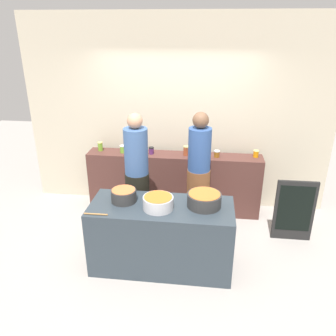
{
  "coord_description": "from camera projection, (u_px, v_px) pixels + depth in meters",
  "views": [
    {
      "loc": [
        0.5,
        -3.76,
        2.81
      ],
      "look_at": [
        0.0,
        0.35,
        1.05
      ],
      "focal_mm": 36.36,
      "sensor_mm": 36.0,
      "label": 1
    }
  ],
  "objects": [
    {
      "name": "preserve_jar_1",
      "position": [
        123.0,
        149.0,
        5.28
      ],
      "size": [
        0.09,
        0.09,
        0.12
      ],
      "color": "#65982F",
      "rests_on": "display_shelf"
    },
    {
      "name": "preserve_jar_6",
      "position": [
        217.0,
        154.0,
        5.11
      ],
      "size": [
        0.09,
        0.09,
        0.1
      ],
      "color": "brown",
      "rests_on": "display_shelf"
    },
    {
      "name": "display_shelf",
      "position": [
        174.0,
        183.0,
        5.41
      ],
      "size": [
        2.7,
        0.36,
        0.96
      ],
      "primitive_type": "cube",
      "color": "#4B2B25",
      "rests_on": "ground"
    },
    {
      "name": "cook_in_cap",
      "position": [
        198.0,
        179.0,
        4.73
      ],
      "size": [
        0.32,
        0.32,
        1.77
      ],
      "color": "brown",
      "rests_on": "ground"
    },
    {
      "name": "cooking_pot_center",
      "position": [
        158.0,
        203.0,
        3.9
      ],
      "size": [
        0.35,
        0.35,
        0.15
      ],
      "color": "#B7B7BC",
      "rests_on": "prep_table"
    },
    {
      "name": "chalkboard_sign",
      "position": [
        294.0,
        211.0,
        4.65
      ],
      "size": [
        0.54,
        0.05,
        0.9
      ],
      "color": "black",
      "rests_on": "ground"
    },
    {
      "name": "wooden_spoon",
      "position": [
        96.0,
        214.0,
        3.8
      ],
      "size": [
        0.27,
        0.02,
        0.02
      ],
      "primitive_type": "cylinder",
      "rotation": [
        1.57,
        0.0,
        1.59
      ],
      "color": "#9E703D",
      "rests_on": "prep_table"
    },
    {
      "name": "preserve_jar_3",
      "position": [
        186.0,
        151.0,
        5.17
      ],
      "size": [
        0.09,
        0.09,
        0.14
      ],
      "color": "brown",
      "rests_on": "display_shelf"
    },
    {
      "name": "ground",
      "position": [
        165.0,
        249.0,
        4.59
      ],
      "size": [
        12.0,
        12.0,
        0.0
      ],
      "primitive_type": "plane",
      "color": "#9C958F"
    },
    {
      "name": "preserve_jar_2",
      "position": [
        151.0,
        150.0,
        5.23
      ],
      "size": [
        0.08,
        0.08,
        0.11
      ],
      "color": "#4F2455",
      "rests_on": "display_shelf"
    },
    {
      "name": "cook_with_tongs",
      "position": [
        137.0,
        185.0,
        4.55
      ],
      "size": [
        0.32,
        0.32,
        1.8
      ],
      "color": "black",
      "rests_on": "ground"
    },
    {
      "name": "storefront_wall",
      "position": [
        177.0,
        115.0,
        5.33
      ],
      "size": [
        4.8,
        0.12,
        3.0
      ],
      "primitive_type": "cube",
      "color": "#BBB097",
      "rests_on": "ground"
    },
    {
      "name": "preserve_jar_7",
      "position": [
        256.0,
        154.0,
        5.11
      ],
      "size": [
        0.08,
        0.08,
        0.1
      ],
      "color": "orange",
      "rests_on": "display_shelf"
    },
    {
      "name": "cooking_pot_right",
      "position": [
        204.0,
        200.0,
        3.95
      ],
      "size": [
        0.4,
        0.4,
        0.16
      ],
      "color": "#2D2D2D",
      "rests_on": "prep_table"
    },
    {
      "name": "preserve_jar_5",
      "position": [
        201.0,
        151.0,
        5.21
      ],
      "size": [
        0.08,
        0.08,
        0.1
      ],
      "color": "olive",
      "rests_on": "display_shelf"
    },
    {
      "name": "preserve_jar_0",
      "position": [
        100.0,
        146.0,
        5.36
      ],
      "size": [
        0.08,
        0.08,
        0.14
      ],
      "color": "olive",
      "rests_on": "display_shelf"
    },
    {
      "name": "cooking_pot_left",
      "position": [
        124.0,
        195.0,
        4.06
      ],
      "size": [
        0.3,
        0.3,
        0.16
      ],
      "color": "#2D2D2D",
      "rests_on": "prep_table"
    },
    {
      "name": "prep_table",
      "position": [
        162.0,
        236.0,
        4.15
      ],
      "size": [
        1.7,
        0.7,
        0.84
      ],
      "primitive_type": "cube",
      "color": "#2A343C",
      "rests_on": "ground"
    },
    {
      "name": "preserve_jar_4",
      "position": [
        194.0,
        152.0,
        5.12
      ],
      "size": [
        0.07,
        0.07,
        0.15
      ],
      "color": "#295B37",
      "rests_on": "display_shelf"
    }
  ]
}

